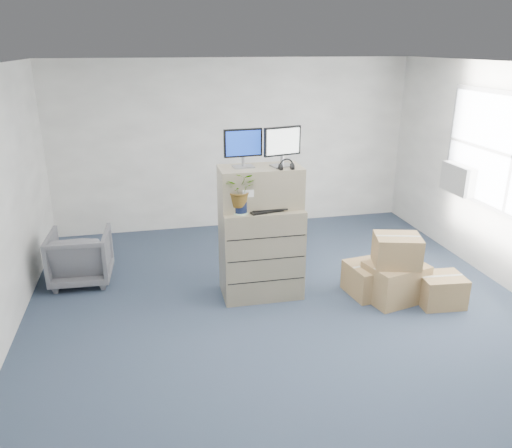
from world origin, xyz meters
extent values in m
plane|color=#222B3D|center=(0.00, 0.00, 0.00)|extent=(7.00, 7.00, 0.00)
cube|color=#B7B5AE|center=(0.00, 3.51, 1.40)|extent=(6.00, 0.02, 2.80)
cube|color=silver|center=(2.87, 1.40, 1.20)|extent=(0.24, 0.60, 0.40)
cube|color=gray|center=(-0.15, 0.88, 0.57)|extent=(0.99, 0.61, 1.14)
cube|color=gray|center=(-0.15, 0.94, 1.39)|extent=(0.98, 0.50, 0.49)
cube|color=#99999E|center=(-0.35, 0.96, 1.64)|extent=(0.25, 0.20, 0.02)
cylinder|color=#99999E|center=(-0.35, 0.96, 1.70)|extent=(0.04, 0.04, 0.11)
cube|color=black|center=(-0.35, 0.96, 1.92)|extent=(0.46, 0.07, 0.33)
cube|color=navy|center=(-0.35, 0.94, 1.92)|extent=(0.41, 0.04, 0.28)
cube|color=#99999E|center=(0.11, 0.91, 1.64)|extent=(0.28, 0.24, 0.02)
cylinder|color=#99999E|center=(0.11, 0.91, 1.71)|extent=(0.04, 0.04, 0.11)
cube|color=black|center=(0.11, 0.91, 1.93)|extent=(0.47, 0.15, 0.34)
cube|color=silver|center=(0.11, 0.89, 1.93)|extent=(0.42, 0.11, 0.29)
torus|color=black|center=(0.12, 0.75, 1.68)|extent=(0.17, 0.02, 0.17)
cube|color=black|center=(-0.09, 0.75, 1.16)|extent=(0.51, 0.29, 0.02)
ellipsoid|color=silver|center=(0.17, 0.79, 1.16)|extent=(0.12, 0.09, 0.04)
cylinder|color=gray|center=(-0.07, 0.96, 1.30)|extent=(0.09, 0.09, 0.32)
cube|color=silver|center=(-0.14, 0.95, 1.15)|extent=(0.07, 0.06, 0.02)
cube|color=black|center=(-0.14, 0.95, 1.23)|extent=(0.07, 0.04, 0.13)
cube|color=black|center=(0.20, 1.01, 1.18)|extent=(0.23, 0.18, 0.06)
cube|color=#4493E9|center=(0.17, 0.98, 1.25)|extent=(0.26, 0.18, 0.09)
cylinder|color=#A4C7A0|center=(-0.43, 0.75, 1.15)|extent=(0.20, 0.20, 0.02)
cylinder|color=black|center=(-0.43, 0.75, 1.22)|extent=(0.17, 0.17, 0.13)
imported|color=#1C5117|center=(-0.43, 0.75, 1.39)|extent=(0.48, 0.50, 0.32)
imported|color=#5E5E63|center=(-2.40, 1.73, 0.39)|extent=(0.79, 0.74, 0.78)
cube|color=#9E774C|center=(1.43, 0.37, 0.24)|extent=(0.79, 0.67, 0.47)
cube|color=#9E774C|center=(1.92, 0.13, 0.19)|extent=(0.55, 0.47, 0.38)
cube|color=#9E774C|center=(1.23, 0.58, 0.20)|extent=(0.66, 0.62, 0.39)
cube|color=#9E774C|center=(1.41, 0.35, 0.66)|extent=(0.63, 0.55, 0.37)
camera|label=1|loc=(-1.44, -4.67, 3.01)|focal=35.00mm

